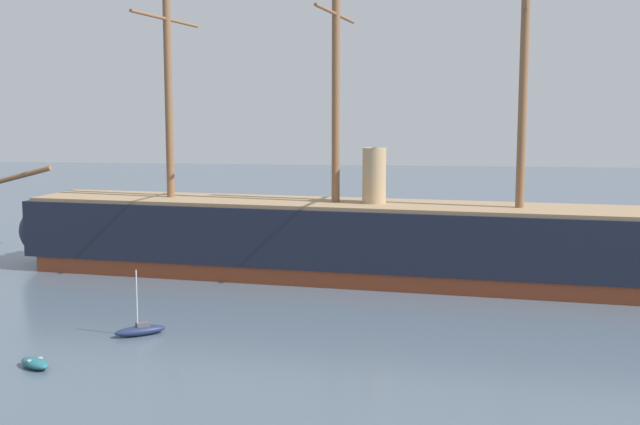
{
  "coord_description": "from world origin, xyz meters",
  "views": [
    {
      "loc": [
        6.71,
        -16.92,
        15.6
      ],
      "look_at": [
        -0.63,
        41.33,
        7.91
      ],
      "focal_mm": 45.56,
      "sensor_mm": 36.0,
      "label": 1
    }
  ],
  "objects_px": {
    "dinghy_mid_left": "(35,363)",
    "dinghy_distant_centre": "(380,257)",
    "tall_ship": "(335,238)",
    "sailboat_alongside_bow": "(140,330)"
  },
  "relations": [
    {
      "from": "dinghy_mid_left",
      "to": "dinghy_distant_centre",
      "type": "height_order",
      "value": "dinghy_mid_left"
    },
    {
      "from": "tall_ship",
      "to": "dinghy_distant_centre",
      "type": "bearing_deg",
      "value": 70.04
    },
    {
      "from": "sailboat_alongside_bow",
      "to": "tall_ship",
      "type": "bearing_deg",
      "value": 60.95
    },
    {
      "from": "dinghy_mid_left",
      "to": "tall_ship",
      "type": "bearing_deg",
      "value": 61.4
    },
    {
      "from": "sailboat_alongside_bow",
      "to": "dinghy_distant_centre",
      "type": "distance_m",
      "value": 33.48
    },
    {
      "from": "dinghy_mid_left",
      "to": "sailboat_alongside_bow",
      "type": "height_order",
      "value": "sailboat_alongside_bow"
    },
    {
      "from": "tall_ship",
      "to": "dinghy_distant_centre",
      "type": "relative_size",
      "value": 33.43
    },
    {
      "from": "tall_ship",
      "to": "dinghy_mid_left",
      "type": "bearing_deg",
      "value": -118.6
    },
    {
      "from": "dinghy_distant_centre",
      "to": "tall_ship",
      "type": "bearing_deg",
      "value": -109.96
    },
    {
      "from": "dinghy_mid_left",
      "to": "dinghy_distant_centre",
      "type": "bearing_deg",
      "value": 63.52
    }
  ]
}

